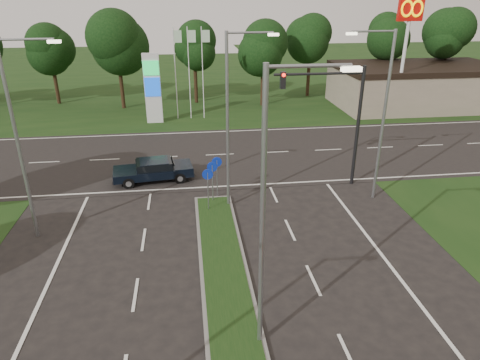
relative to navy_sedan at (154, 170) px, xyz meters
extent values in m
cube|color=black|center=(3.38, 35.00, -0.70)|extent=(160.00, 50.00, 0.02)
cube|color=black|center=(3.38, 4.00, -0.70)|extent=(160.00, 12.00, 0.02)
cube|color=gray|center=(25.38, 16.00, 1.30)|extent=(16.00, 9.00, 4.00)
cylinder|color=gray|center=(4.18, -14.00, 3.80)|extent=(0.16, 0.16, 9.00)
cylinder|color=gray|center=(5.28, -14.00, 8.20)|extent=(2.20, 0.10, 0.10)
cube|color=#FFF2CC|center=(6.38, -14.00, 8.10)|extent=(0.50, 0.22, 0.12)
cylinder|color=gray|center=(4.18, -4.00, 3.80)|extent=(0.16, 0.16, 9.00)
cylinder|color=gray|center=(5.28, -4.00, 8.20)|extent=(2.20, 0.10, 0.10)
cube|color=#FFF2CC|center=(6.38, -4.00, 8.10)|extent=(0.50, 0.22, 0.12)
cylinder|color=gray|center=(-5.12, -6.00, 3.80)|extent=(0.16, 0.16, 9.00)
cylinder|color=gray|center=(-4.02, -6.00, 8.20)|extent=(2.20, 0.10, 0.10)
cube|color=#FFF2CC|center=(-2.92, -6.00, 8.10)|extent=(0.50, 0.22, 0.12)
cylinder|color=gray|center=(12.38, -4.00, 3.80)|extent=(0.16, 0.16, 9.00)
cylinder|color=gray|center=(11.28, -4.00, 8.20)|extent=(2.20, 0.10, 0.10)
cube|color=#FFF2CC|center=(10.18, -4.00, 8.10)|extent=(0.50, 0.22, 0.12)
cylinder|color=black|center=(11.88, -2.00, 2.80)|extent=(0.20, 0.20, 7.00)
cylinder|color=black|center=(9.38, -2.00, 5.90)|extent=(5.00, 0.14, 0.14)
cube|color=black|center=(7.38, -2.00, 5.60)|extent=(0.28, 0.28, 0.90)
sphere|color=#FF190C|center=(7.38, -2.18, 5.90)|extent=(0.20, 0.20, 0.20)
cylinder|color=gray|center=(3.08, -4.50, 0.40)|extent=(0.06, 0.06, 2.20)
cylinder|color=#0C26A5|center=(3.08, -4.50, 1.40)|extent=(0.56, 0.04, 0.56)
cylinder|color=gray|center=(3.38, -3.50, 0.40)|extent=(0.06, 0.06, 2.20)
cylinder|color=#0C26A5|center=(3.38, -3.50, 1.40)|extent=(0.56, 0.04, 0.56)
cylinder|color=gray|center=(3.68, -2.80, 0.40)|extent=(0.06, 0.06, 2.20)
cylinder|color=#0C26A5|center=(3.68, -2.80, 1.40)|extent=(0.56, 0.04, 0.56)
cube|color=silver|center=(-0.62, 13.00, 2.30)|extent=(1.40, 0.30, 6.00)
cube|color=#0CA53F|center=(-0.62, 12.82, 4.10)|extent=(1.30, 0.08, 1.20)
cube|color=#0C3FBF|center=(-0.62, 12.82, 2.50)|extent=(1.30, 0.08, 1.60)
cylinder|color=silver|center=(1.38, 14.00, 3.30)|extent=(0.08, 0.08, 8.00)
cube|color=#B2D8B2|center=(1.73, 14.00, 6.50)|extent=(0.70, 0.02, 1.00)
cylinder|color=silver|center=(2.58, 14.00, 3.30)|extent=(0.08, 0.08, 8.00)
cube|color=#B2D8B2|center=(2.93, 14.00, 6.50)|extent=(0.70, 0.02, 1.00)
cylinder|color=silver|center=(3.78, 14.00, 3.30)|extent=(0.08, 0.08, 8.00)
cube|color=#B2D8B2|center=(4.13, 14.00, 6.50)|extent=(0.70, 0.02, 1.00)
cylinder|color=silver|center=(21.38, 12.00, 4.30)|extent=(0.30, 0.30, 10.00)
cube|color=#BF0C07|center=(21.38, 12.00, 8.70)|extent=(2.20, 0.35, 2.00)
torus|color=#FFC600|center=(20.93, 11.78, 8.70)|extent=(1.06, 0.16, 1.06)
torus|color=#FFC600|center=(21.83, 11.78, 8.70)|extent=(1.06, 0.16, 1.06)
cylinder|color=black|center=(3.38, 20.00, 1.50)|extent=(0.36, 0.36, 4.40)
sphere|color=black|center=(3.38, 20.00, 5.80)|extent=(6.00, 6.00, 6.00)
sphere|color=black|center=(3.68, 19.80, 6.80)|extent=(4.80, 4.80, 4.80)
cube|color=black|center=(-0.02, 0.00, -0.11)|extent=(4.91, 2.49, 0.48)
cube|color=black|center=(0.07, 0.01, 0.35)|extent=(2.26, 1.88, 0.45)
cube|color=black|center=(0.07, 0.01, 0.58)|extent=(1.87, 1.74, 0.04)
cylinder|color=black|center=(-1.41, -1.07, -0.36)|extent=(0.68, 0.29, 0.66)
cylinder|color=black|center=(-1.63, 0.69, -0.36)|extent=(0.68, 0.29, 0.66)
cylinder|color=black|center=(1.58, -0.69, -0.36)|extent=(0.68, 0.29, 0.66)
cylinder|color=black|center=(1.36, 1.06, -0.36)|extent=(0.68, 0.29, 0.66)
camera|label=1|loc=(2.18, -24.61, 9.86)|focal=32.00mm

